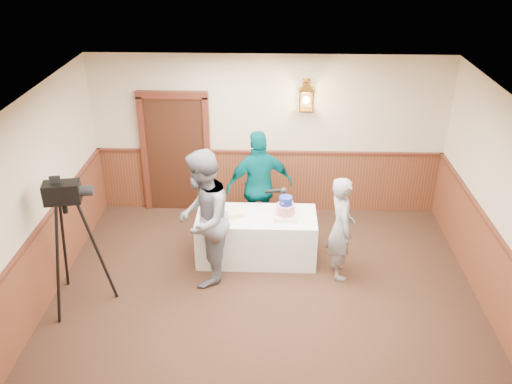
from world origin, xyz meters
TOP-DOWN VIEW (x-y plane):
  - ground at (0.00, 0.00)m, footprint 7.00×7.00m
  - room_shell at (-0.05, 0.45)m, footprint 6.02×7.02m
  - display_table at (-0.15, 1.90)m, footprint 1.80×0.80m
  - tiered_cake at (0.28, 1.85)m, footprint 0.35×0.35m
  - sheet_cake_yellow at (-0.55, 1.89)m, footprint 0.44×0.40m
  - sheet_cake_green at (-0.85, 1.98)m, footprint 0.32×0.27m
  - interviewer at (-0.88, 1.33)m, footprint 1.57×1.04m
  - baker at (1.07, 1.51)m, footprint 0.46×0.63m
  - assistant_p at (-0.13, 2.55)m, footprint 1.16×0.73m
  - tv_camera_rig at (-2.54, 0.76)m, footprint 0.72×0.67m

SIDE VIEW (x-z plane):
  - ground at x=0.00m, z-range 0.00..0.00m
  - display_table at x=-0.15m, z-range 0.00..0.75m
  - sheet_cake_green at x=-0.85m, z-range 0.75..0.82m
  - sheet_cake_yellow at x=-0.55m, z-range 0.75..0.82m
  - baker at x=1.07m, z-range 0.00..1.58m
  - tv_camera_rig at x=-2.54m, z-range -0.09..1.73m
  - tiered_cake at x=0.28m, z-range 0.71..1.06m
  - assistant_p at x=-0.13m, z-range 0.00..1.84m
  - interviewer at x=-0.88m, z-range 0.00..2.01m
  - room_shell at x=-0.05m, z-range 0.12..2.93m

